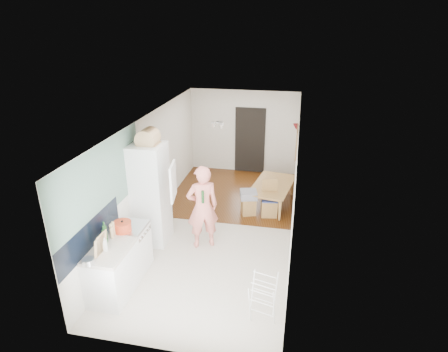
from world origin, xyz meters
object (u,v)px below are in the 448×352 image
(person, at_px, (202,200))
(dining_table, at_px, (273,196))
(drying_rack, at_px, (263,299))
(stool, at_px, (248,206))
(dining_chair, at_px, (270,199))

(person, xyz_separation_m, dining_table, (1.28, 2.12, -0.81))
(drying_rack, bearing_deg, stool, 116.33)
(dining_table, relative_size, dining_chair, 1.57)
(person, height_order, drying_rack, person)
(dining_table, relative_size, stool, 3.26)
(person, bearing_deg, dining_chair, -154.73)
(person, height_order, stool, person)
(stool, distance_m, drying_rack, 3.43)
(person, relative_size, dining_chair, 2.39)
(dining_table, height_order, drying_rack, drying_rack)
(dining_table, bearing_deg, dining_chair, -175.58)
(dining_chair, xyz_separation_m, stool, (-0.50, -0.03, -0.23))
(dining_table, distance_m, drying_rack, 3.96)
(stool, bearing_deg, dining_table, 47.29)
(person, distance_m, drying_rack, 2.42)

